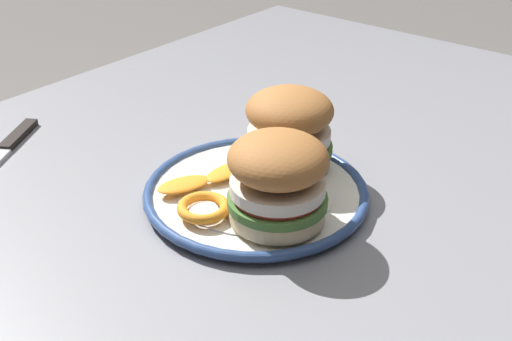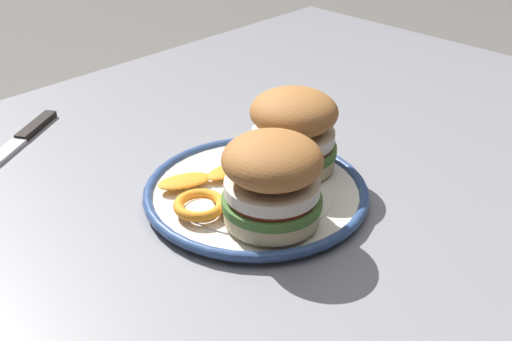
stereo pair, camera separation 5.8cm
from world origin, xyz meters
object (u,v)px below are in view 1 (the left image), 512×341
Objects in this scene: sandwich_half_left at (289,128)px; sandwich_half_right at (278,178)px; table_knife at (2,152)px; dining_table at (259,222)px; dinner_plate at (256,193)px.

sandwich_half_left is 1.06× the size of sandwich_half_right.
sandwich_half_left and sandwich_half_right have the same top height.
table_knife is at bearing -59.50° from sandwich_half_left.
dining_table is 9.11× the size of sandwich_half_right.
sandwich_half_right is (0.04, 0.06, 0.06)m from dinner_plate.
dinner_plate is at bearing 35.84° from dining_table.
dinner_plate reaches higher than table_knife.
sandwich_half_left is at bearing -176.79° from dinner_plate.
sandwich_half_left is at bearing -149.10° from sandwich_half_right.
sandwich_half_left is 0.40m from table_knife.
dining_table is 6.41× the size of table_knife.
sandwich_half_left reaches higher than dinner_plate.
sandwich_half_left is (-0.07, -0.00, 0.06)m from dinner_plate.
dining_table is at bearing -144.16° from dinner_plate.
dining_table is 0.37m from table_knife.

